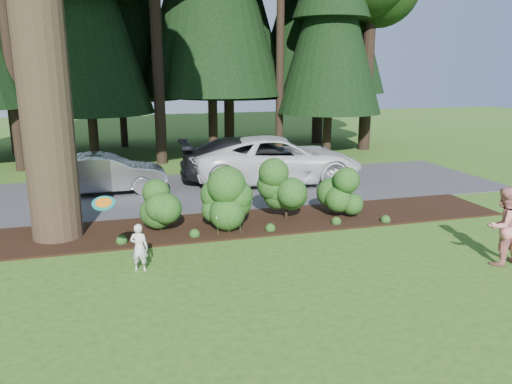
{
  "coord_description": "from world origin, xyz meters",
  "views": [
    {
      "loc": [
        -3.01,
        -9.79,
        4.25
      ],
      "look_at": [
        0.25,
        1.73,
        1.3
      ],
      "focal_mm": 35.0,
      "sensor_mm": 36.0,
      "label": 1
    }
  ],
  "objects_px": {
    "car_silver_wagon": "(106,174)",
    "car_dark_suv": "(255,159)",
    "child": "(139,247)",
    "frisbee": "(104,203)",
    "adult": "(503,226)",
    "car_white_suv": "(278,160)"
  },
  "relations": [
    {
      "from": "car_silver_wagon",
      "to": "car_dark_suv",
      "type": "distance_m",
      "value": 5.59
    },
    {
      "from": "car_silver_wagon",
      "to": "frisbee",
      "type": "bearing_deg",
      "value": -179.49
    },
    {
      "from": "child",
      "to": "frisbee",
      "type": "distance_m",
      "value": 1.26
    },
    {
      "from": "car_white_suv",
      "to": "car_dark_suv",
      "type": "height_order",
      "value": "car_white_suv"
    },
    {
      "from": "car_silver_wagon",
      "to": "child",
      "type": "relative_size",
      "value": 3.93
    },
    {
      "from": "car_white_suv",
      "to": "child",
      "type": "relative_size",
      "value": 5.98
    },
    {
      "from": "child",
      "to": "car_dark_suv",
      "type": "bearing_deg",
      "value": -100.75
    },
    {
      "from": "adult",
      "to": "frisbee",
      "type": "distance_m",
      "value": 8.62
    },
    {
      "from": "car_dark_suv",
      "to": "child",
      "type": "bearing_deg",
      "value": 151.79
    },
    {
      "from": "car_silver_wagon",
      "to": "frisbee",
      "type": "xyz_separation_m",
      "value": [
        0.1,
        -7.53,
        0.89
      ]
    },
    {
      "from": "car_dark_suv",
      "to": "frisbee",
      "type": "distance_m",
      "value": 9.77
    },
    {
      "from": "car_silver_wagon",
      "to": "adult",
      "type": "height_order",
      "value": "adult"
    },
    {
      "from": "car_silver_wagon",
      "to": "car_white_suv",
      "type": "bearing_deg",
      "value": -90.58
    },
    {
      "from": "car_dark_suv",
      "to": "child",
      "type": "height_order",
      "value": "car_dark_suv"
    },
    {
      "from": "car_silver_wagon",
      "to": "car_dark_suv",
      "type": "relative_size",
      "value": 0.72
    },
    {
      "from": "child",
      "to": "adult",
      "type": "xyz_separation_m",
      "value": [
        7.78,
        -1.78,
        0.35
      ]
    },
    {
      "from": "car_dark_suv",
      "to": "frisbee",
      "type": "bearing_deg",
      "value": 148.92
    },
    {
      "from": "frisbee",
      "to": "car_silver_wagon",
      "type": "bearing_deg",
      "value": 90.77
    },
    {
      "from": "car_white_suv",
      "to": "car_dark_suv",
      "type": "bearing_deg",
      "value": 59.11
    },
    {
      "from": "car_silver_wagon",
      "to": "adult",
      "type": "distance_m",
      "value": 12.52
    },
    {
      "from": "child",
      "to": "adult",
      "type": "bearing_deg",
      "value": -172.41
    },
    {
      "from": "child",
      "to": "frisbee",
      "type": "xyz_separation_m",
      "value": [
        -0.65,
        -0.14,
        1.07
      ]
    }
  ]
}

